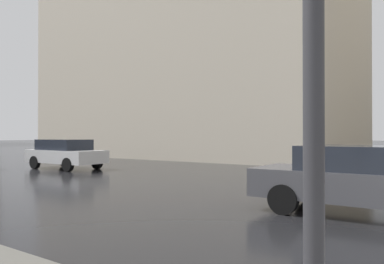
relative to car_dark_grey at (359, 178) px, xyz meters
name	(u,v)px	position (x,y,z in m)	size (l,w,h in m)	color
haussmann_block_mid	(204,26)	(17.83, 15.23, 9.97)	(15.66, 23.07, 21.91)	beige
car_dark_grey	(359,178)	(0.00, 0.00, 0.00)	(1.85, 4.10, 1.41)	#4C4C51
car_white	(65,153)	(3.00, 13.61, 0.00)	(1.85, 4.10, 1.41)	silver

